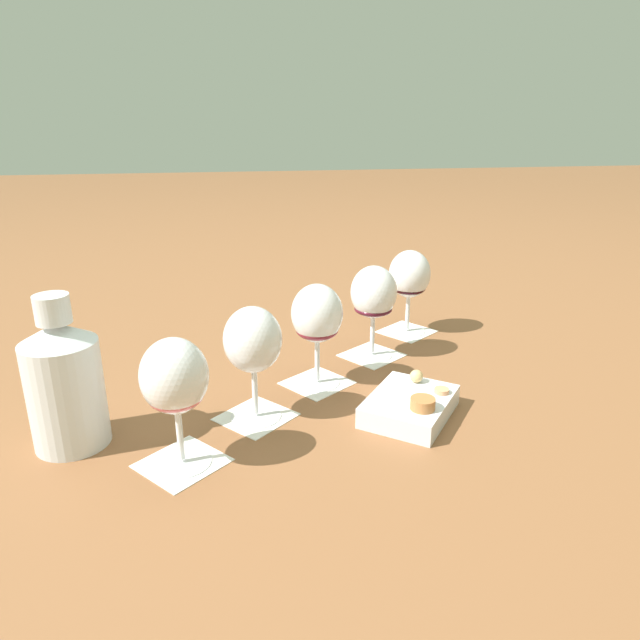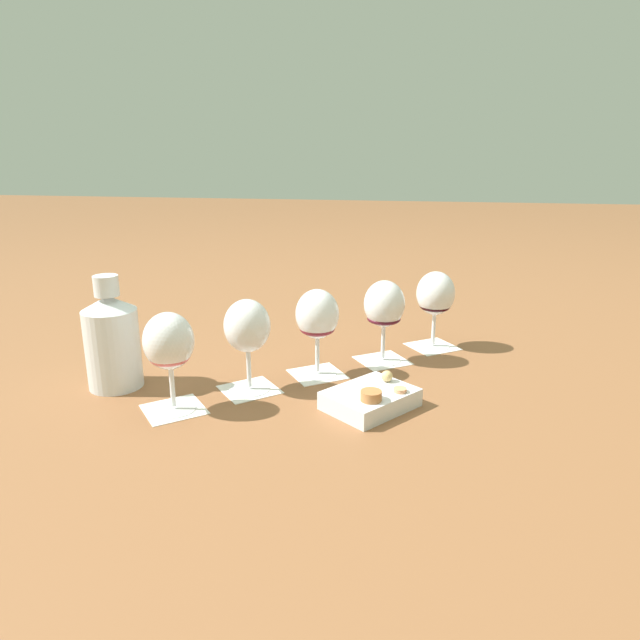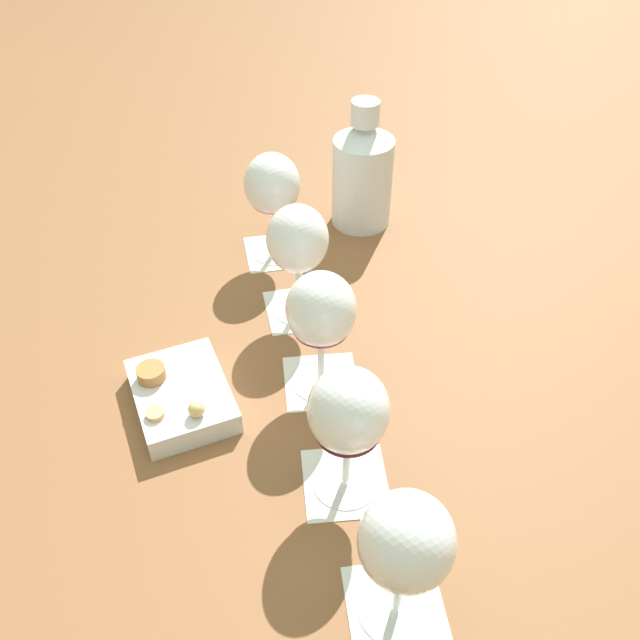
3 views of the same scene
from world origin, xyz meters
TOP-DOWN VIEW (x-y plane):
  - ground_plane at (0.00, 0.00)m, footprint 8.00×8.00m
  - tasting_card_0 at (-0.20, 0.22)m, footprint 0.13×0.13m
  - tasting_card_1 at (-0.10, 0.11)m, footprint 0.13×0.13m
  - tasting_card_2 at (-0.00, 0.01)m, footprint 0.13×0.13m
  - tasting_card_3 at (0.10, -0.11)m, footprint 0.13×0.13m
  - tasting_card_4 at (0.20, -0.22)m, footprint 0.13×0.13m
  - wine_glass_0 at (-0.20, 0.22)m, footprint 0.08×0.08m
  - wine_glass_1 at (-0.10, 0.11)m, footprint 0.08×0.08m
  - wine_glass_2 at (-0.00, 0.01)m, footprint 0.08×0.08m
  - wine_glass_3 at (0.10, -0.11)m, footprint 0.08×0.08m
  - wine_glass_4 at (0.20, -0.22)m, footprint 0.08×0.08m
  - ceramic_vase at (-0.12, 0.36)m, footprint 0.10×0.10m
  - snack_dish at (-0.13, -0.11)m, footprint 0.18×0.17m

SIDE VIEW (x-z plane):
  - ground_plane at x=0.00m, z-range 0.00..0.00m
  - tasting_card_0 at x=-0.20m, z-range 0.00..0.00m
  - tasting_card_1 at x=-0.10m, z-range 0.00..0.00m
  - tasting_card_2 at x=0.00m, z-range 0.00..0.00m
  - tasting_card_3 at x=0.10m, z-range 0.00..0.00m
  - tasting_card_4 at x=0.20m, z-range 0.00..0.00m
  - snack_dish at x=-0.13m, z-range -0.01..0.04m
  - ceramic_vase at x=-0.12m, z-range -0.01..0.20m
  - wine_glass_0 at x=-0.20m, z-range 0.03..0.20m
  - wine_glass_4 at x=0.20m, z-range 0.03..0.20m
  - wine_glass_2 at x=0.00m, z-range 0.03..0.20m
  - wine_glass_1 at x=-0.10m, z-range 0.03..0.20m
  - wine_glass_3 at x=0.10m, z-range 0.03..0.20m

